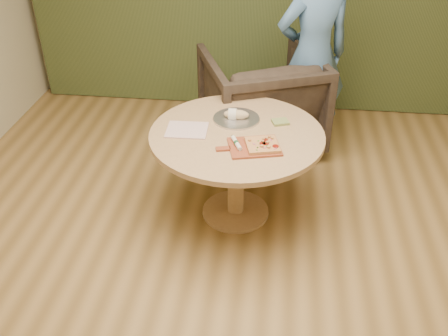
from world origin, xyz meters
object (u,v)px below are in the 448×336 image
cutlery_roll (236,143)px  serving_tray (236,119)px  armchair (261,96)px  person_standing (312,56)px  flatbread_pizza (263,145)px  bread_roll (235,114)px  pizza_paddle (253,147)px  pedestal_table (237,149)px

cutlery_roll → serving_tray: 0.40m
serving_tray → armchair: bearing=80.7°
person_standing → flatbread_pizza: bearing=52.5°
cutlery_roll → person_standing: 1.42m
flatbread_pizza → bread_roll: (-0.23, 0.40, 0.02)m
pizza_paddle → person_standing: 1.39m
pedestal_table → cutlery_roll: bearing=-85.4°
pizza_paddle → serving_tray: bearing=96.9°
pedestal_table → person_standing: (0.56, 1.10, 0.33)m
pedestal_table → pizza_paddle: size_ratio=2.73×
cutlery_roll → armchair: armchair is taller
flatbread_pizza → pedestal_table: bearing=135.2°
flatbread_pizza → person_standing: bearing=74.4°
cutlery_roll → bread_roll: (-0.05, 0.40, 0.01)m
pedestal_table → serving_tray: (-0.02, 0.20, 0.15)m
pizza_paddle → cutlery_roll: bearing=165.2°
pizza_paddle → cutlery_roll: size_ratio=2.46×
armchair → pizza_paddle: bearing=68.6°
cutlery_roll → person_standing: (0.55, 1.30, 0.16)m
bread_roll → armchair: (0.16, 0.92, -0.27)m
pizza_paddle → armchair: 1.34m
pedestal_table → armchair: 1.13m
pizza_paddle → serving_tray: 0.43m
serving_tray → bread_roll: size_ratio=1.84×
pedestal_table → bread_roll: size_ratio=6.67×
cutlery_roll → person_standing: person_standing is taller
pizza_paddle → bread_roll: size_ratio=2.44×
pizza_paddle → cutlery_roll: cutlery_roll is taller
pedestal_table → bread_roll: 0.27m
pizza_paddle → person_standing: size_ratio=0.25×
serving_tray → person_standing: (0.59, 0.90, 0.18)m
flatbread_pizza → bread_roll: size_ratio=1.38×
bread_roll → pizza_paddle: bearing=-67.9°
cutlery_roll → bread_roll: bearing=74.1°
pizza_paddle → bread_roll: 0.44m
person_standing → serving_tray: bearing=35.2°
pedestal_table → person_standing: bearing=63.0°
armchair → person_standing: bearing=156.4°
cutlery_roll → flatbread_pizza: bearing=-21.8°
serving_tray → bread_roll: bearing=180.0°
pizza_paddle → armchair: size_ratio=0.45×
cutlery_roll → serving_tray: cutlery_roll is taller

